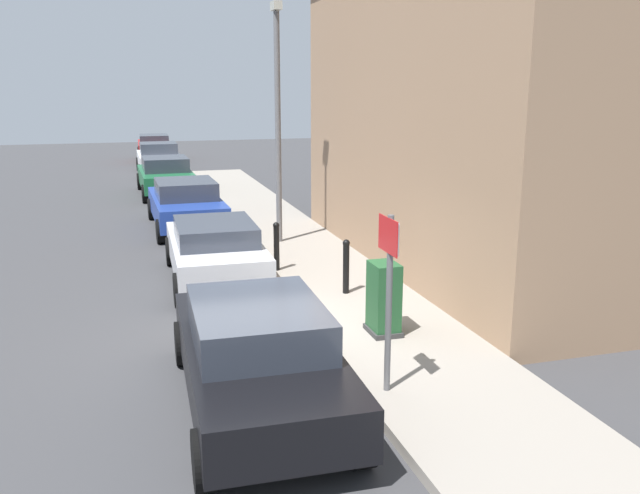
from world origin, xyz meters
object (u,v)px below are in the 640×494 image
(car_black, at_px, (258,353))
(bollard_far_kerb, at_px, (277,245))
(car_green, at_px, (166,175))
(car_blue, at_px, (186,204))
(car_silver, at_px, (215,249))
(street_sign, at_px, (389,277))
(car_white, at_px, (159,158))
(car_red, at_px, (154,147))
(utility_cabinet, at_px, (384,301))
(bollard_near_cabinet, at_px, (346,265))
(lamppost, at_px, (278,114))

(car_black, distance_m, bollard_far_kerb, 5.92)
(car_green, bearing_deg, car_black, 178.61)
(car_blue, xyz_separation_m, car_green, (-0.16, 6.35, -0.00))
(car_silver, relative_size, street_sign, 1.80)
(car_green, distance_m, car_white, 6.18)
(car_red, bearing_deg, bollard_far_kerb, -175.41)
(car_black, bearing_deg, street_sign, -98.70)
(car_black, bearing_deg, car_red, 1.07)
(car_red, xyz_separation_m, utility_cabinet, (2.17, -27.69, -0.07))
(car_red, xyz_separation_m, bollard_near_cabinet, (2.27, -25.54, -0.05))
(street_sign, bearing_deg, utility_cabinet, 69.48)
(bollard_near_cabinet, height_order, street_sign, street_sign)
(bollard_far_kerb, xyz_separation_m, lamppost, (0.66, 2.61, 2.60))
(car_green, distance_m, bollard_far_kerb, 11.95)
(car_blue, height_order, bollard_far_kerb, car_blue)
(car_silver, bearing_deg, utility_cabinet, -152.13)
(car_blue, relative_size, car_white, 1.11)
(car_black, distance_m, car_white, 23.74)
(utility_cabinet, xyz_separation_m, lamppost, (-0.14, 6.71, 2.62))
(car_blue, relative_size, bollard_far_kerb, 4.30)
(bollard_far_kerb, bearing_deg, car_silver, 178.02)
(car_white, xyz_separation_m, street_sign, (1.52, -24.03, 0.93))
(car_red, height_order, bollard_far_kerb, car_red)
(car_silver, bearing_deg, car_blue, 1.94)
(car_blue, bearing_deg, car_green, 0.13)
(car_black, bearing_deg, utility_cabinet, -53.77)
(car_blue, bearing_deg, utility_cabinet, -168.53)
(car_blue, distance_m, utility_cabinet, 9.84)
(car_white, bearing_deg, utility_cabinet, -174.74)
(car_black, xyz_separation_m, car_blue, (0.16, 11.21, -0.01))
(bollard_far_kerb, distance_m, street_sign, 6.08)
(car_white, xyz_separation_m, bollard_near_cabinet, (2.33, -19.97, -0.03))
(car_blue, relative_size, utility_cabinet, 3.89)
(bollard_near_cabinet, bearing_deg, car_black, -122.76)
(car_white, height_order, lamppost, lamppost)
(bollard_near_cabinet, bearing_deg, car_blue, 106.99)
(car_white, distance_m, utility_cabinet, 22.23)
(bollard_near_cabinet, bearing_deg, street_sign, -101.33)
(car_silver, bearing_deg, car_black, 178.67)
(car_blue, xyz_separation_m, lamppost, (2.04, -2.89, 2.58))
(lamppost, bearing_deg, bollard_near_cabinet, -87.01)
(car_green, height_order, lamppost, lamppost)
(car_black, xyz_separation_m, bollard_far_kerb, (1.53, 5.71, -0.03))
(car_green, distance_m, street_sign, 17.95)
(car_green, bearing_deg, utility_cabinet, -173.07)
(bollard_near_cabinet, bearing_deg, lamppost, 92.99)
(car_red, distance_m, bollard_far_kerb, 23.64)
(utility_cabinet, bearing_deg, car_white, 95.77)
(car_blue, xyz_separation_m, bollard_far_kerb, (1.37, -5.50, -0.02))
(car_white, distance_m, bollard_near_cabinet, 20.10)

